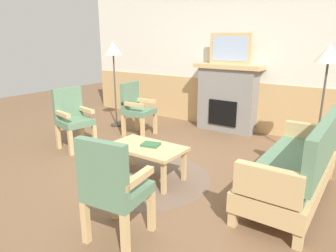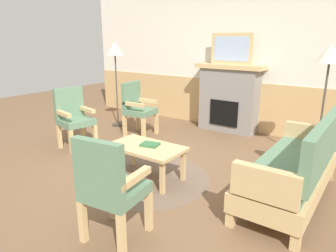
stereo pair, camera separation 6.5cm
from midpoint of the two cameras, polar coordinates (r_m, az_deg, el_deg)
name	(u,v)px [view 1 (the left image)]	position (r m, az deg, el deg)	size (l,w,h in m)	color
ground_plane	(154,170)	(4.28, -3.14, -8.16)	(14.00, 14.00, 0.00)	brown
wall_back	(234,62)	(6.18, 11.91, 11.59)	(7.20, 0.14, 2.70)	silver
fireplace	(227,97)	(6.03, 10.61, 5.25)	(1.30, 0.44, 1.28)	gray
framed_picture	(230,49)	(5.94, 11.07, 13.88)	(0.80, 0.04, 0.56)	tan
couch	(296,167)	(3.65, 22.12, -7.03)	(0.70, 1.80, 0.98)	tan
coffee_table	(147,150)	(3.91, -4.44, -4.47)	(0.96, 0.56, 0.44)	tan
round_rug	(147,178)	(4.06, -4.32, -9.53)	(1.65, 1.65, 0.01)	brown
book_on_table	(151,145)	(3.90, -3.71, -3.45)	(0.22, 0.17, 0.03)	#33663D
armchair_near_fireplace	(72,116)	(5.21, -17.62, 1.79)	(0.56, 0.56, 0.98)	tan
armchair_by_window_left	(136,106)	(5.70, -6.29, 3.63)	(0.52, 0.52, 0.98)	tan
armchair_front_left	(113,186)	(2.72, -10.87, -10.78)	(0.54, 0.54, 0.98)	tan
floor_lamp_by_couch	(328,61)	(4.69, 27.19, 10.61)	(0.36, 0.36, 1.68)	#332D28
floor_lamp_by_chairs	(113,54)	(6.24, -10.39, 13.00)	(0.36, 0.36, 1.68)	#332D28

